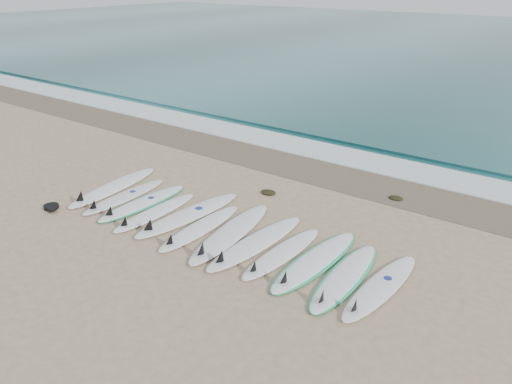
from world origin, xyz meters
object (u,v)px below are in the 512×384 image
Objects in this scene: surfboard_11 at (379,288)px; leash_coil at (51,207)px; surfboard_0 at (112,187)px; surfboard_6 at (229,233)px.

surfboard_11 reaches higher than leash_coil.
surfboard_11 is 5.32× the size of leash_coil.
leash_coil is at bearing -105.42° from surfboard_0.
surfboard_11 is 7.20m from leash_coil.
leash_coil is (-3.93, -1.37, -0.01)m from surfboard_6.
surfboard_6 reaches higher than surfboard_11.
surfboard_0 is at bearing 170.19° from surfboard_6.
surfboard_0 is 0.99× the size of surfboard_6.
surfboard_6 is 3.14m from surfboard_11.
surfboard_6 is (3.71, -0.11, 0.00)m from surfboard_0.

